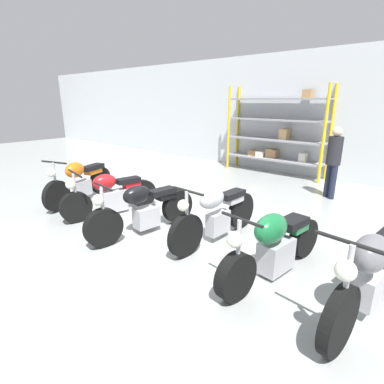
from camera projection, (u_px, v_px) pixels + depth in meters
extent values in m
plane|color=#9EA3A0|center=(177.00, 236.00, 5.10)|extent=(30.00, 30.00, 0.00)
cube|color=silver|center=(312.00, 115.00, 8.72)|extent=(30.00, 0.08, 3.60)
cylinder|color=gold|center=(229.00, 128.00, 9.93)|extent=(0.08, 0.08, 2.66)
cylinder|color=gold|center=(324.00, 135.00, 8.01)|extent=(0.08, 0.08, 2.66)
cylinder|color=gold|center=(238.00, 127.00, 10.33)|extent=(0.08, 0.08, 2.66)
cylinder|color=gold|center=(330.00, 133.00, 8.41)|extent=(0.08, 0.08, 2.66)
cube|color=gray|center=(273.00, 159.00, 9.43)|extent=(3.07, 0.55, 0.05)
cube|color=gray|center=(275.00, 140.00, 9.25)|extent=(3.07, 0.55, 0.05)
cube|color=gray|center=(276.00, 120.00, 9.08)|extent=(3.07, 0.55, 0.05)
cube|color=gray|center=(278.00, 99.00, 8.90)|extent=(3.07, 0.55, 0.05)
cube|color=tan|center=(285.00, 134.00, 9.10)|extent=(0.26, 0.31, 0.31)
cube|color=silver|center=(303.00, 157.00, 8.89)|extent=(0.21, 0.30, 0.25)
cube|color=#A87F51|center=(271.00, 153.00, 9.55)|extent=(0.25, 0.32, 0.27)
cube|color=#A87F51|center=(254.00, 153.00, 9.89)|extent=(0.32, 0.32, 0.16)
cube|color=#A87F51|center=(308.00, 94.00, 8.41)|extent=(0.25, 0.24, 0.24)
cube|color=#A87F51|center=(274.00, 154.00, 9.49)|extent=(0.26, 0.29, 0.25)
cube|color=silver|center=(261.00, 154.00, 9.65)|extent=(0.25, 0.33, 0.17)
cylinder|color=black|center=(57.00, 196.00, 6.18)|extent=(0.30, 0.66, 0.66)
cylinder|color=black|center=(101.00, 180.00, 7.40)|extent=(0.30, 0.66, 0.66)
cube|color=#ADADB2|center=(82.00, 188.00, 6.84)|extent=(0.31, 0.46, 0.35)
ellipsoid|color=orange|center=(75.00, 170.00, 6.56)|extent=(0.43, 0.56, 0.34)
cube|color=black|center=(92.00, 167.00, 7.07)|extent=(0.41, 0.64, 0.10)
cube|color=orange|center=(93.00, 171.00, 7.10)|extent=(0.32, 0.46, 0.12)
cylinder|color=#ADADB2|center=(55.00, 179.00, 6.09)|extent=(0.06, 0.06, 0.70)
sphere|color=silver|center=(51.00, 173.00, 5.99)|extent=(0.17, 0.17, 0.17)
cylinder|color=black|center=(54.00, 162.00, 6.02)|extent=(0.63, 0.24, 0.04)
cylinder|color=black|center=(76.00, 207.00, 5.62)|extent=(0.23, 0.61, 0.60)
cylinder|color=black|center=(143.00, 193.00, 6.45)|extent=(0.23, 0.61, 0.60)
cube|color=#ADADB2|center=(114.00, 201.00, 6.07)|extent=(0.31, 0.54, 0.43)
ellipsoid|color=#B2191E|center=(104.00, 182.00, 5.85)|extent=(0.35, 0.52, 0.31)
cube|color=black|center=(128.00, 180.00, 6.16)|extent=(0.31, 0.52, 0.10)
cube|color=#B2191E|center=(132.00, 184.00, 6.23)|extent=(0.25, 0.37, 0.12)
cylinder|color=#ADADB2|center=(75.00, 191.00, 5.53)|extent=(0.06, 0.06, 0.65)
sphere|color=silver|center=(70.00, 184.00, 5.46)|extent=(0.18, 0.18, 0.18)
cylinder|color=black|center=(75.00, 173.00, 5.46)|extent=(0.72, 0.18, 0.04)
cylinder|color=black|center=(104.00, 228.00, 4.68)|extent=(0.22, 0.64, 0.63)
cylinder|color=black|center=(177.00, 206.00, 5.63)|extent=(0.22, 0.64, 0.63)
cube|color=#ADADB2|center=(146.00, 217.00, 5.20)|extent=(0.31, 0.45, 0.35)
ellipsoid|color=black|center=(137.00, 195.00, 4.96)|extent=(0.33, 0.53, 0.31)
cube|color=black|center=(162.00, 192.00, 5.30)|extent=(0.28, 0.52, 0.10)
cube|color=black|center=(166.00, 195.00, 5.38)|extent=(0.23, 0.37, 0.12)
cylinder|color=#ADADB2|center=(103.00, 208.00, 4.60)|extent=(0.06, 0.06, 0.66)
sphere|color=silver|center=(98.00, 200.00, 4.51)|extent=(0.17, 0.17, 0.17)
cylinder|color=black|center=(103.00, 187.00, 4.52)|extent=(0.57, 0.11, 0.04)
cylinder|color=black|center=(186.00, 235.00, 4.38)|extent=(0.13, 0.66, 0.66)
cylinder|color=black|center=(241.00, 211.00, 5.37)|extent=(0.13, 0.66, 0.66)
cube|color=#ADADB2|center=(218.00, 223.00, 4.92)|extent=(0.20, 0.45, 0.37)
ellipsoid|color=#B7B7BF|center=(212.00, 199.00, 4.67)|extent=(0.28, 0.53, 0.30)
cube|color=black|center=(232.00, 194.00, 5.05)|extent=(0.23, 0.52, 0.10)
cube|color=#B7B7BF|center=(234.00, 199.00, 5.11)|extent=(0.20, 0.37, 0.12)
cylinder|color=#ADADB2|center=(187.00, 214.00, 4.30)|extent=(0.05, 0.05, 0.67)
sphere|color=silver|center=(183.00, 205.00, 4.20)|extent=(0.17, 0.17, 0.17)
cylinder|color=black|center=(188.00, 191.00, 4.22)|extent=(0.58, 0.06, 0.04)
cylinder|color=black|center=(236.00, 277.00, 3.42)|extent=(0.23, 0.60, 0.58)
cylinder|color=black|center=(303.00, 237.00, 4.40)|extent=(0.23, 0.60, 0.58)
cube|color=#ADADB2|center=(276.00, 255.00, 3.95)|extent=(0.35, 0.54, 0.42)
ellipsoid|color=#196B38|center=(271.00, 229.00, 3.72)|extent=(0.39, 0.58, 0.38)
cube|color=black|center=(293.00, 222.00, 4.07)|extent=(0.32, 0.49, 0.10)
cube|color=#196B38|center=(296.00, 226.00, 4.15)|extent=(0.26, 0.35, 0.12)
cylinder|color=#ADADB2|center=(238.00, 249.00, 3.33)|extent=(0.06, 0.06, 0.69)
sphere|color=silver|center=(235.00, 240.00, 3.25)|extent=(0.18, 0.18, 0.18)
cylinder|color=black|center=(241.00, 219.00, 3.25)|extent=(0.56, 0.11, 0.04)
cylinder|color=black|center=(339.00, 320.00, 2.67)|extent=(0.19, 0.69, 0.68)
cube|color=#ADADB2|center=(369.00, 289.00, 3.18)|extent=(0.25, 0.43, 0.34)
ellipsoid|color=slate|center=(371.00, 253.00, 2.93)|extent=(0.38, 0.56, 0.37)
cylinder|color=#ADADB2|center=(346.00, 284.00, 2.58)|extent=(0.06, 0.06, 0.74)
sphere|color=silver|center=(346.00, 271.00, 2.49)|extent=(0.18, 0.18, 0.18)
cylinder|color=black|center=(354.00, 244.00, 2.49)|extent=(0.67, 0.11, 0.04)
cylinder|color=#1E2338|center=(328.00, 180.00, 7.10)|extent=(0.13, 0.13, 0.80)
cylinder|color=#1E2338|center=(333.00, 182.00, 6.93)|extent=(0.13, 0.13, 0.80)
cylinder|color=#232328|center=(335.00, 151.00, 6.81)|extent=(0.44, 0.44, 0.64)
sphere|color=beige|center=(337.00, 132.00, 6.68)|extent=(0.22, 0.22, 0.22)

